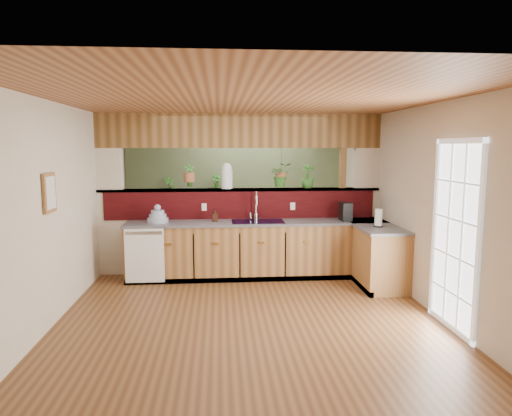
{
  "coord_description": "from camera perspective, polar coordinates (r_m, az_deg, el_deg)",
  "views": [
    {
      "loc": [
        -0.35,
        -6.12,
        2.06
      ],
      "look_at": [
        0.2,
        0.7,
        1.15
      ],
      "focal_mm": 32.0,
      "sensor_mm": 36.0,
      "label": 1
    }
  ],
  "objects": [
    {
      "name": "pass_through_partition",
      "position": [
        7.52,
        -1.68,
        0.94
      ],
      "size": [
        4.6,
        0.21,
        2.6
      ],
      "color": "beige",
      "rests_on": "ground"
    },
    {
      "name": "coffee_maker",
      "position": [
        7.39,
        11.15,
        -0.54
      ],
      "size": [
        0.16,
        0.26,
        0.29
      ],
      "rotation": [
        0.0,
        0.0,
        0.05
      ],
      "color": "black",
      "rests_on": "countertop"
    },
    {
      "name": "wall_left",
      "position": [
        6.46,
        -22.13,
        0.27
      ],
      "size": [
        0.02,
        7.0,
        2.6
      ],
      "primitive_type": "cube",
      "color": "beige",
      "rests_on": "ground"
    },
    {
      "name": "sage_backwall",
      "position": [
        9.63,
        -2.51,
        3.05
      ],
      "size": [
        4.55,
        0.02,
        2.55
      ],
      "primitive_type": "cube",
      "color": "#5E704D",
      "rests_on": "ground"
    },
    {
      "name": "glass_jar",
      "position": [
        7.48,
        -3.68,
        4.02
      ],
      "size": [
        0.19,
        0.19,
        0.42
      ],
      "color": "silver",
      "rests_on": "pass_through_ledge"
    },
    {
      "name": "wall_right",
      "position": [
        6.71,
        18.7,
        0.67
      ],
      "size": [
        0.02,
        7.0,
        2.6
      ],
      "primitive_type": "cube",
      "color": "beige",
      "rests_on": "ground"
    },
    {
      "name": "floor_plant",
      "position": [
        8.47,
        6.32,
        -3.81
      ],
      "size": [
        0.8,
        0.73,
        0.79
      ],
      "primitive_type": "imported",
      "rotation": [
        0.0,
        0.0,
        -0.17
      ],
      "color": "#2B6021",
      "rests_on": "ground"
    },
    {
      "name": "framed_print",
      "position": [
        5.68,
        -24.4,
        1.75
      ],
      "size": [
        0.04,
        0.35,
        0.45
      ],
      "color": "brown",
      "rests_on": "wall_left"
    },
    {
      "name": "ledge_plant_right",
      "position": [
        7.62,
        6.45,
        3.96
      ],
      "size": [
        0.24,
        0.24,
        0.39
      ],
      "primitive_type": "imported",
      "rotation": [
        0.0,
        0.0,
        -0.12
      ],
      "color": "#2B6021",
      "rests_on": "pass_through_ledge"
    },
    {
      "name": "pass_through_ledge",
      "position": [
        7.51,
        -1.91,
        2.3
      ],
      "size": [
        4.6,
        0.21,
        0.04
      ],
      "primitive_type": "cube",
      "color": "brown",
      "rests_on": "ground"
    },
    {
      "name": "navy_sink",
      "position": [
        7.22,
        0.23,
        -2.3
      ],
      "size": [
        0.82,
        0.5,
        0.18
      ],
      "color": "black",
      "rests_on": "countertop"
    },
    {
      "name": "header_beam",
      "position": [
        7.48,
        -1.95,
        9.61
      ],
      "size": [
        4.6,
        0.15,
        0.55
      ],
      "primitive_type": "cube",
      "color": "brown",
      "rests_on": "ground"
    },
    {
      "name": "soap_dispenser",
      "position": [
        7.22,
        -5.17,
        -0.95
      ],
      "size": [
        0.09,
        0.09,
        0.19
      ],
      "primitive_type": "imported",
      "rotation": [
        0.0,
        0.0,
        0.06
      ],
      "color": "#3A2115",
      "rests_on": "countertop"
    },
    {
      "name": "dishwasher",
      "position": [
        7.06,
        -13.77,
        -5.78
      ],
      "size": [
        0.58,
        0.03,
        0.82
      ],
      "color": "white",
      "rests_on": "ground"
    },
    {
      "name": "ceiling",
      "position": [
        6.15,
        -1.36,
        12.62
      ],
      "size": [
        4.6,
        7.0,
        0.01
      ],
      "primitive_type": "cube",
      "color": "brown",
      "rests_on": "ground"
    },
    {
      "name": "shelf_plant_b",
      "position": [
        9.4,
        -4.91,
        2.75
      ],
      "size": [
        0.32,
        0.32,
        0.48
      ],
      "primitive_type": "imported",
      "rotation": [
        0.0,
        0.0,
        0.22
      ],
      "color": "#2B6021",
      "rests_on": "shelving_console"
    },
    {
      "name": "wall_front",
      "position": [
        2.75,
        2.89,
        -8.5
      ],
      "size": [
        4.6,
        0.02,
        2.6
      ],
      "primitive_type": "cube",
      "color": "beige",
      "rests_on": "ground"
    },
    {
      "name": "hanging_plant_b",
      "position": [
        7.54,
        3.17,
        5.45
      ],
      "size": [
        0.35,
        0.31,
        0.55
      ],
      "color": "brown",
      "rests_on": "header_beam"
    },
    {
      "name": "faucet",
      "position": [
        7.33,
        -0.02,
        0.44
      ],
      "size": [
        0.2,
        0.2,
        0.46
      ],
      "color": "#B7B7B2",
      "rests_on": "countertop"
    },
    {
      "name": "shelving_console",
      "position": [
        9.5,
        -7.15,
        -1.92
      ],
      "size": [
        1.65,
        0.82,
        1.07
      ],
      "primitive_type": "cube",
      "rotation": [
        0.0,
        0.0,
        0.26
      ],
      "color": "black",
      "rests_on": "ground"
    },
    {
      "name": "hanging_plant_a",
      "position": [
        7.49,
        -8.37,
        5.0
      ],
      "size": [
        0.23,
        0.2,
        0.55
      ],
      "color": "brown",
      "rests_on": "header_beam"
    },
    {
      "name": "wall_back",
      "position": [
        9.65,
        -2.51,
        3.06
      ],
      "size": [
        4.6,
        0.02,
        2.6
      ],
      "primitive_type": "cube",
      "color": "beige",
      "rests_on": "ground"
    },
    {
      "name": "paper_towel",
      "position": [
        6.94,
        15.06,
        -1.24
      ],
      "size": [
        0.13,
        0.13,
        0.28
      ],
      "color": "black",
      "rests_on": "countertop"
    },
    {
      "name": "shelf_plant_a",
      "position": [
        9.46,
        -10.82,
        2.58
      ],
      "size": [
        0.28,
        0.24,
        0.45
      ],
      "primitive_type": "imported",
      "rotation": [
        0.0,
        0.0,
        0.43
      ],
      "color": "#2B6021",
      "rests_on": "shelving_console"
    },
    {
      "name": "ground",
      "position": [
        6.46,
        -1.29,
        -11.01
      ],
      "size": [
        4.6,
        7.0,
        0.01
      ],
      "primitive_type": "cube",
      "color": "brown",
      "rests_on": "ground"
    },
    {
      "name": "french_door",
      "position": [
        5.57,
        23.57,
        -3.5
      ],
      "size": [
        0.06,
        1.02,
        2.16
      ],
      "primitive_type": "cube",
      "color": "white",
      "rests_on": "ground"
    },
    {
      "name": "dish_stack",
      "position": [
        7.24,
        -12.18,
        -1.1
      ],
      "size": [
        0.33,
        0.33,
        0.29
      ],
      "color": "#93A1BD",
      "rests_on": "countertop"
    },
    {
      "name": "countertop",
      "position": [
        7.27,
        4.93,
        -5.26
      ],
      "size": [
        4.14,
        1.52,
        0.9
      ],
      "color": "brown",
      "rests_on": "ground"
    }
  ]
}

